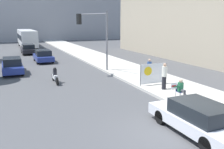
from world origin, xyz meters
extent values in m
plane|color=#4F4F51|center=(0.00, 0.00, 0.00)|extent=(160.00, 160.00, 0.00)
cube|color=beige|center=(4.47, 15.00, 0.09)|extent=(4.44, 90.00, 0.18)
cylinder|color=#474C56|center=(2.90, 3.02, 0.40)|extent=(0.03, 0.03, 0.44)
cylinder|color=#474C56|center=(3.27, 3.02, 0.40)|extent=(0.03, 0.03, 0.44)
cylinder|color=#474C56|center=(2.90, 3.39, 0.40)|extent=(0.03, 0.03, 0.44)
cylinder|color=#474C56|center=(3.27, 3.39, 0.40)|extent=(0.03, 0.03, 0.44)
cube|color=navy|center=(3.08, 3.20, 0.63)|extent=(0.40, 0.40, 0.02)
cube|color=navy|center=(3.08, 3.39, 0.83)|extent=(0.40, 0.02, 0.38)
cylinder|color=#424247|center=(3.08, 3.04, 0.73)|extent=(0.18, 0.42, 0.18)
cylinder|color=#424247|center=(3.08, 2.83, 0.40)|extent=(0.16, 0.16, 0.44)
cube|color=black|center=(3.08, 2.77, 0.23)|extent=(0.20, 0.28, 0.10)
cylinder|color=#236642|center=(3.08, 3.23, 0.90)|extent=(0.34, 0.34, 0.52)
sphere|color=beige|center=(3.08, 3.23, 1.27)|extent=(0.22, 0.22, 0.22)
cylinder|color=#236642|center=(2.76, 3.15, 0.98)|extent=(0.45, 0.09, 0.09)
cube|color=white|center=(2.55, 3.15, 1.04)|extent=(0.40, 0.02, 0.38)
cube|color=#AD1414|center=(2.55, 3.14, 1.04)|extent=(0.31, 0.01, 0.09)
cylinder|color=black|center=(3.47, 5.39, 0.61)|extent=(0.28, 0.28, 0.86)
cylinder|color=silver|center=(3.47, 5.39, 1.38)|extent=(0.34, 0.34, 0.68)
sphere|color=tan|center=(3.47, 5.39, 1.83)|extent=(0.23, 0.23, 0.23)
cylinder|color=black|center=(3.70, 7.62, 0.60)|extent=(0.28, 0.28, 0.84)
cylinder|color=navy|center=(3.70, 7.62, 1.35)|extent=(0.34, 0.34, 0.66)
sphere|color=tan|center=(3.70, 7.62, 1.79)|extent=(0.22, 0.22, 0.22)
cylinder|color=slate|center=(2.43, 6.70, 0.94)|extent=(0.06, 0.06, 1.52)
cylinder|color=slate|center=(4.52, 6.70, 0.94)|extent=(0.06, 0.06, 1.52)
cube|color=white|center=(3.47, 6.70, 0.99)|extent=(2.08, 0.02, 1.42)
cylinder|color=yellow|center=(3.02, 6.68, 1.20)|extent=(0.62, 0.01, 0.62)
cylinder|color=slate|center=(2.55, 13.11, 2.83)|extent=(0.16, 0.16, 5.31)
cylinder|color=slate|center=(1.11, 12.53, 5.19)|extent=(1.26, 2.93, 0.11)
cube|color=black|center=(-0.34, 11.95, 4.77)|extent=(0.39, 0.39, 0.84)
sphere|color=green|center=(-0.34, 11.95, 4.49)|extent=(0.18, 0.18, 0.18)
cube|color=silver|center=(1.07, -0.38, 0.52)|extent=(1.83, 4.62, 0.49)
cube|color=black|center=(1.07, -0.57, 1.07)|extent=(1.58, 2.40, 0.60)
cylinder|color=black|center=(0.27, 1.05, 0.32)|extent=(0.22, 0.64, 0.64)
cylinder|color=black|center=(1.88, 1.05, 0.32)|extent=(0.22, 0.64, 0.64)
cylinder|color=black|center=(0.27, -1.82, 0.32)|extent=(0.22, 0.64, 0.64)
cube|color=navy|center=(-5.52, 15.82, 0.54)|extent=(1.71, 4.54, 0.53)
cube|color=black|center=(-5.52, 15.64, 1.12)|extent=(1.47, 2.36, 0.63)
cylinder|color=black|center=(-6.26, 17.23, 0.32)|extent=(0.22, 0.64, 0.64)
cylinder|color=black|center=(-4.77, 17.23, 0.32)|extent=(0.22, 0.64, 0.64)
cylinder|color=black|center=(-6.26, 14.41, 0.32)|extent=(0.22, 0.64, 0.64)
cylinder|color=black|center=(-4.77, 14.41, 0.32)|extent=(0.22, 0.64, 0.64)
cube|color=navy|center=(-2.03, 21.24, 0.53)|extent=(1.83, 4.34, 0.51)
cube|color=black|center=(-2.03, 21.07, 1.09)|extent=(1.58, 2.26, 0.61)
cylinder|color=black|center=(-2.84, 22.59, 0.32)|extent=(0.22, 0.64, 0.64)
cylinder|color=black|center=(-1.23, 22.59, 0.32)|extent=(0.22, 0.64, 0.64)
cylinder|color=black|center=(-2.84, 19.89, 0.32)|extent=(0.22, 0.64, 0.64)
cylinder|color=black|center=(-1.23, 19.89, 0.32)|extent=(0.22, 0.64, 0.64)
cube|color=black|center=(-2.92, 29.47, 0.52)|extent=(1.81, 4.60, 0.50)
cube|color=black|center=(-2.92, 29.29, 1.08)|extent=(1.56, 2.39, 0.61)
cylinder|color=black|center=(-3.72, 30.90, 0.32)|extent=(0.22, 0.64, 0.64)
cylinder|color=black|center=(-2.13, 30.90, 0.32)|extent=(0.22, 0.64, 0.64)
cylinder|color=black|center=(-3.72, 28.05, 0.32)|extent=(0.22, 0.64, 0.64)
cylinder|color=black|center=(-2.13, 28.05, 0.32)|extent=(0.22, 0.64, 0.64)
cube|color=silver|center=(-2.27, 38.68, 1.75)|extent=(2.47, 11.99, 2.62)
cube|color=black|center=(-2.27, 38.68, 1.90)|extent=(2.49, 11.39, 0.86)
cylinder|color=black|center=(-3.36, 42.40, 0.52)|extent=(0.30, 1.04, 1.04)
cylinder|color=black|center=(-1.18, 42.40, 0.52)|extent=(0.30, 1.04, 1.04)
cylinder|color=black|center=(-3.36, 34.97, 0.52)|extent=(0.30, 1.04, 1.04)
cylinder|color=black|center=(-1.18, 34.97, 0.52)|extent=(0.30, 1.04, 1.04)
cube|color=white|center=(-2.69, 10.71, 0.48)|extent=(0.24, 0.94, 0.32)
cylinder|color=black|center=(-2.69, 10.66, 0.81)|extent=(0.28, 0.28, 0.53)
sphere|color=black|center=(-2.69, 10.66, 1.09)|extent=(0.24, 0.24, 0.24)
cylinder|color=black|center=(-2.69, 11.49, 0.30)|extent=(0.10, 0.60, 0.60)
cylinder|color=black|center=(-2.69, 9.93, 0.30)|extent=(0.10, 0.60, 0.60)
camera|label=1|loc=(-6.02, -7.92, 4.61)|focal=40.00mm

